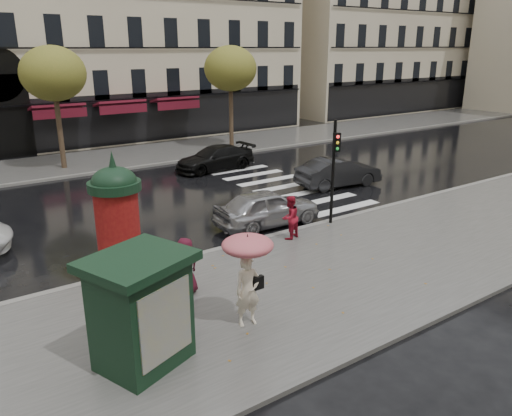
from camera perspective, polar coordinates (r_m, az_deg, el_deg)
ground at (r=15.04m, az=4.50°, el=-7.97°), size 160.00×160.00×0.00m
near_sidewalk at (r=14.67m, az=5.74°, el=-8.45°), size 90.00×7.00×0.12m
far_sidewalk at (r=31.34m, az=-17.96°, el=5.14°), size 90.00×6.00×0.12m
near_kerb at (r=17.23m, az=-1.79°, el=-4.18°), size 90.00×0.25×0.14m
far_kerb at (r=28.54m, az=-16.16°, el=4.13°), size 90.00×0.25×0.14m
zebra_crossing at (r=25.65m, az=1.46°, el=3.17°), size 3.60×11.75×0.01m
tree_far_left at (r=29.22m, az=-22.18°, el=13.99°), size 3.40×3.40×6.64m
tree_far_right at (r=33.47m, az=-2.94°, el=15.59°), size 3.40×3.40×6.64m
woman_umbrella at (r=11.79m, az=-0.95°, el=-6.57°), size 1.22×1.22×2.36m
woman_red at (r=17.39m, az=3.88°, el=-1.08°), size 0.88×0.77×1.55m
man_burgundy at (r=13.65m, az=-8.02°, el=-6.63°), size 0.89×0.69×1.61m
morris_column at (r=14.27m, az=-15.53°, el=-1.56°), size 1.43×1.43×3.84m
traffic_light at (r=18.66m, az=8.93°, el=5.20°), size 0.29×0.39×3.94m
newsstand at (r=10.80m, az=-13.02°, el=-11.24°), size 2.51×2.32×2.45m
car_silver at (r=19.00m, az=1.29°, el=0.04°), size 4.25×1.85×1.43m
car_darkgrey at (r=24.75m, az=9.42°, el=4.06°), size 4.44×2.05×1.41m
car_black at (r=27.82m, az=-4.72°, el=5.69°), size 4.66×2.08×1.33m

